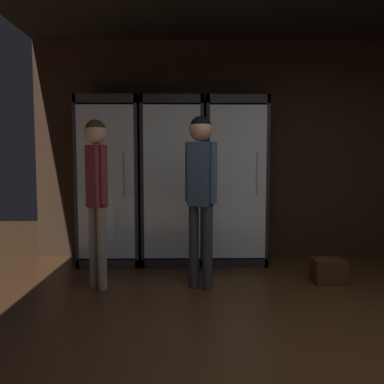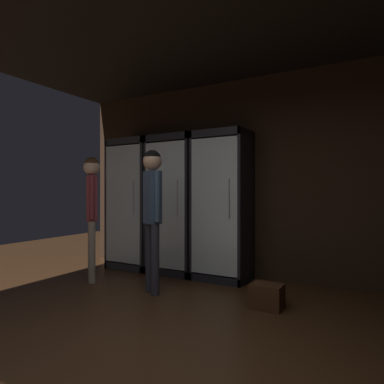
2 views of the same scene
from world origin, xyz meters
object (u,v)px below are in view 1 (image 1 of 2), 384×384
at_px(cooler_left, 173,183).
at_px(shopper_far, 96,179).
at_px(cooler_center, 234,183).
at_px(wine_crate_floor, 328,271).
at_px(shopper_near, 201,179).
at_px(cooler_far_left, 111,183).

relative_size(cooler_left, shopper_far, 1.22).
relative_size(cooler_center, wine_crate_floor, 6.37).
distance_m(cooler_left, shopper_far, 1.23).
distance_m(cooler_center, shopper_far, 1.79).
bearing_deg(shopper_far, shopper_near, -1.75).
height_order(cooler_far_left, shopper_near, cooler_far_left).
bearing_deg(cooler_center, shopper_near, -113.84).
xyz_separation_m(shopper_far, wine_crate_floor, (2.34, 0.13, -0.96)).
distance_m(cooler_left, wine_crate_floor, 2.05).
height_order(cooler_far_left, wine_crate_floor, cooler_far_left).
bearing_deg(cooler_left, shopper_far, -125.16).
xyz_separation_m(cooler_far_left, wine_crate_floor, (2.40, -0.88, -0.87)).
height_order(cooler_far_left, cooler_center, same).
xyz_separation_m(cooler_center, shopper_near, (-0.46, -1.04, 0.09)).
bearing_deg(cooler_far_left, shopper_far, -86.76).
distance_m(shopper_near, wine_crate_floor, 1.65).
bearing_deg(shopper_near, wine_crate_floor, 6.80).
height_order(cooler_left, shopper_near, cooler_left).
distance_m(shopper_near, shopper_far, 1.02).
distance_m(cooler_far_left, cooler_center, 1.53).
relative_size(shopper_near, wine_crate_floor, 5.33).
bearing_deg(shopper_near, cooler_left, 106.49).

